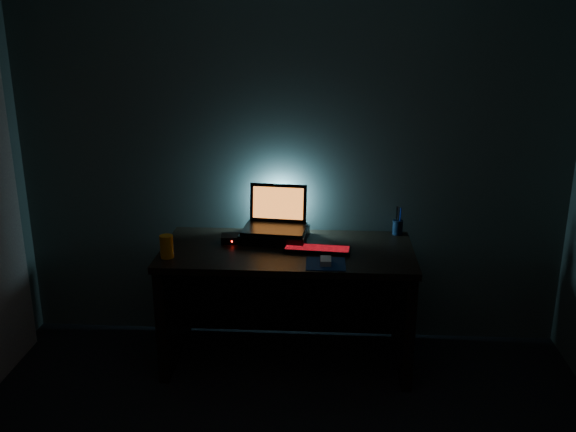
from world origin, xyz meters
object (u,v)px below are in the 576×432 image
object	(u,v)px
laptop	(276,218)
keyboard	(317,249)
juice_glass	(167,246)
pen_cup	(398,227)
mouse	(326,261)
router	(232,238)

from	to	relation	value
laptop	keyboard	xyz separation A→B (m)	(0.26, -0.24, -0.11)
juice_glass	laptop	bearing A→B (deg)	33.28
pen_cup	mouse	bearing A→B (deg)	-130.17
pen_cup	juice_glass	world-z (taller)	juice_glass
mouse	router	xyz separation A→B (m)	(-0.57, 0.32, 0.00)
keyboard	router	xyz separation A→B (m)	(-0.52, 0.13, 0.01)
mouse	router	size ratio (longest dim) A/B	0.68
mouse	juice_glass	size ratio (longest dim) A/B	0.75
mouse	juice_glass	bearing A→B (deg)	176.35
mouse	router	world-z (taller)	router
laptop	router	xyz separation A→B (m)	(-0.26, -0.11, -0.10)
mouse	router	distance (m)	0.66
laptop	mouse	world-z (taller)	laptop
keyboard	mouse	world-z (taller)	mouse
laptop	pen_cup	world-z (taller)	laptop
laptop	router	distance (m)	0.30
juice_glass	router	bearing A→B (deg)	39.62
laptop	juice_glass	bearing A→B (deg)	-141.02
laptop	mouse	distance (m)	0.55
pen_cup	router	bearing A→B (deg)	-168.55
laptop	juice_glass	xyz separation A→B (m)	(-0.60, -0.39, -0.05)
keyboard	mouse	size ratio (longest dim) A/B	4.00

